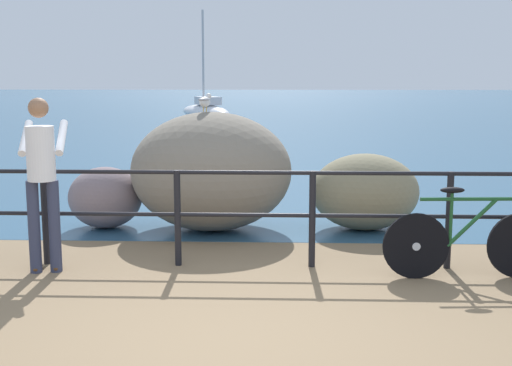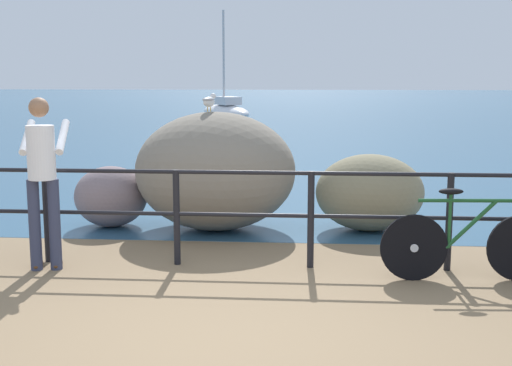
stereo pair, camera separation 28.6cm
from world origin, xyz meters
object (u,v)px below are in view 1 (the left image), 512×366
at_px(bicycle, 469,240).
at_px(person_at_railing, 42,176).
at_px(breakwater_boulder_left, 105,197).
at_px(breakwater_boulder_right, 365,192).
at_px(seagull, 205,101).
at_px(sailboat, 206,111).
at_px(breakwater_boulder_main, 211,171).

distance_m(bicycle, person_at_railing, 4.31).
xyz_separation_m(breakwater_boulder_left, breakwater_boulder_right, (3.41, 0.03, 0.09)).
bearing_deg(seagull, sailboat, 24.21).
height_order(breakwater_boulder_main, breakwater_boulder_right, breakwater_boulder_main).
distance_m(person_at_railing, breakwater_boulder_right, 4.09).
bearing_deg(breakwater_boulder_main, breakwater_boulder_right, 2.48).
height_order(bicycle, person_at_railing, person_at_railing).
height_order(breakwater_boulder_right, seagull, seagull).
xyz_separation_m(bicycle, seagull, (-2.84, 2.05, 1.29)).
bearing_deg(bicycle, person_at_railing, 175.64).
height_order(person_at_railing, breakwater_boulder_right, person_at_railing).
xyz_separation_m(breakwater_boulder_main, seagull, (-0.07, 0.01, 0.91)).
distance_m(breakwater_boulder_main, seagull, 0.91).
xyz_separation_m(person_at_railing, breakwater_boulder_left, (0.09, 2.03, -0.59)).
bearing_deg(seagull, breakwater_boulder_main, -79.88).
bearing_deg(breakwater_boulder_right, sailboat, 101.77).
bearing_deg(sailboat, seagull, 157.21).
bearing_deg(bicycle, sailboat, 99.10).
xyz_separation_m(bicycle, breakwater_boulder_left, (-4.18, 2.10, 0.02)).
distance_m(bicycle, seagull, 3.73).
xyz_separation_m(breakwater_boulder_right, sailboat, (-4.54, 21.78, -0.07)).
bearing_deg(breakwater_boulder_left, breakwater_boulder_main, -2.32).
relative_size(bicycle, person_at_railing, 0.95).
distance_m(breakwater_boulder_right, sailboat, 22.25).
relative_size(breakwater_boulder_main, sailboat, 0.43).
relative_size(breakwater_boulder_right, seagull, 4.09).
bearing_deg(seagull, person_at_railing, 161.86).
bearing_deg(person_at_railing, sailboat, -8.34).
bearing_deg(sailboat, breakwater_boulder_main, 157.40).
bearing_deg(breakwater_boulder_right, breakwater_boulder_left, -179.51).
relative_size(bicycle, breakwater_boulder_right, 1.22).
xyz_separation_m(person_at_railing, sailboat, (-1.03, 23.84, -0.57)).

